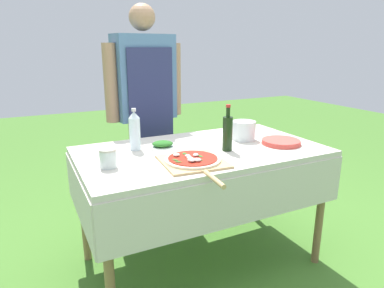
{
  "coord_description": "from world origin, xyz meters",
  "views": [
    {
      "loc": [
        -0.95,
        -1.79,
        1.4
      ],
      "look_at": [
        -0.07,
        0.0,
        0.83
      ],
      "focal_mm": 32.0,
      "sensor_mm": 36.0,
      "label": 1
    }
  ],
  "objects_px": {
    "pizza_on_peel": "(193,161)",
    "mixing_tub": "(244,130)",
    "person_cook": "(145,99)",
    "water_bottle": "(135,131)",
    "sauce_jar": "(108,159)",
    "herb_container": "(163,144)",
    "prep_table": "(201,163)",
    "oil_bottle": "(228,133)",
    "plate_stack": "(281,142)"
  },
  "relations": [
    {
      "from": "person_cook",
      "to": "mixing_tub",
      "type": "height_order",
      "value": "person_cook"
    },
    {
      "from": "pizza_on_peel",
      "to": "plate_stack",
      "type": "xyz_separation_m",
      "value": [
        0.68,
        0.08,
        0.0
      ]
    },
    {
      "from": "oil_bottle",
      "to": "person_cook",
      "type": "bearing_deg",
      "value": 104.72
    },
    {
      "from": "prep_table",
      "to": "herb_container",
      "type": "height_order",
      "value": "herb_container"
    },
    {
      "from": "oil_bottle",
      "to": "herb_container",
      "type": "xyz_separation_m",
      "value": [
        -0.33,
        0.23,
        -0.09
      ]
    },
    {
      "from": "mixing_tub",
      "to": "oil_bottle",
      "type": "bearing_deg",
      "value": -144.59
    },
    {
      "from": "sauce_jar",
      "to": "mixing_tub",
      "type": "bearing_deg",
      "value": 8.86
    },
    {
      "from": "herb_container",
      "to": "water_bottle",
      "type": "bearing_deg",
      "value": 169.9
    },
    {
      "from": "herb_container",
      "to": "mixing_tub",
      "type": "relative_size",
      "value": 1.13
    },
    {
      "from": "person_cook",
      "to": "oil_bottle",
      "type": "bearing_deg",
      "value": 97.37
    },
    {
      "from": "person_cook",
      "to": "plate_stack",
      "type": "xyz_separation_m",
      "value": [
        0.61,
        -0.89,
        -0.2
      ]
    },
    {
      "from": "prep_table",
      "to": "herb_container",
      "type": "bearing_deg",
      "value": 146.16
    },
    {
      "from": "prep_table",
      "to": "pizza_on_peel",
      "type": "xyz_separation_m",
      "value": [
        -0.17,
        -0.22,
        0.11
      ]
    },
    {
      "from": "oil_bottle",
      "to": "sauce_jar",
      "type": "xyz_separation_m",
      "value": [
        -0.72,
        0.02,
        -0.07
      ]
    },
    {
      "from": "mixing_tub",
      "to": "plate_stack",
      "type": "bearing_deg",
      "value": -53.68
    },
    {
      "from": "person_cook",
      "to": "plate_stack",
      "type": "distance_m",
      "value": 1.1
    },
    {
      "from": "person_cook",
      "to": "water_bottle",
      "type": "xyz_separation_m",
      "value": [
        -0.27,
        -0.59,
        -0.09
      ]
    },
    {
      "from": "person_cook",
      "to": "herb_container",
      "type": "xyz_separation_m",
      "value": [
        -0.11,
        -0.62,
        -0.19
      ]
    },
    {
      "from": "prep_table",
      "to": "plate_stack",
      "type": "xyz_separation_m",
      "value": [
        0.51,
        -0.14,
        0.11
      ]
    },
    {
      "from": "herb_container",
      "to": "plate_stack",
      "type": "xyz_separation_m",
      "value": [
        0.71,
        -0.27,
        -0.01
      ]
    },
    {
      "from": "mixing_tub",
      "to": "person_cook",
      "type": "bearing_deg",
      "value": 123.81
    },
    {
      "from": "plate_stack",
      "to": "mixing_tub",
      "type": "bearing_deg",
      "value": 126.32
    },
    {
      "from": "herb_container",
      "to": "mixing_tub",
      "type": "distance_m",
      "value": 0.57
    },
    {
      "from": "plate_stack",
      "to": "pizza_on_peel",
      "type": "bearing_deg",
      "value": -172.97
    },
    {
      "from": "person_cook",
      "to": "water_bottle",
      "type": "height_order",
      "value": "person_cook"
    },
    {
      "from": "herb_container",
      "to": "pizza_on_peel",
      "type": "bearing_deg",
      "value": -83.99
    },
    {
      "from": "oil_bottle",
      "to": "plate_stack",
      "type": "relative_size",
      "value": 1.13
    },
    {
      "from": "oil_bottle",
      "to": "water_bottle",
      "type": "xyz_separation_m",
      "value": [
        -0.5,
        0.26,
        0.01
      ]
    },
    {
      "from": "person_cook",
      "to": "oil_bottle",
      "type": "xyz_separation_m",
      "value": [
        0.22,
        -0.85,
        -0.1
      ]
    },
    {
      "from": "water_bottle",
      "to": "herb_container",
      "type": "relative_size",
      "value": 1.42
    },
    {
      "from": "mixing_tub",
      "to": "prep_table",
      "type": "bearing_deg",
      "value": -168.98
    },
    {
      "from": "person_cook",
      "to": "herb_container",
      "type": "distance_m",
      "value": 0.66
    },
    {
      "from": "person_cook",
      "to": "pizza_on_peel",
      "type": "height_order",
      "value": "person_cook"
    },
    {
      "from": "person_cook",
      "to": "oil_bottle",
      "type": "distance_m",
      "value": 0.89
    },
    {
      "from": "prep_table",
      "to": "person_cook",
      "type": "distance_m",
      "value": 0.82
    },
    {
      "from": "prep_table",
      "to": "water_bottle",
      "type": "bearing_deg",
      "value": 155.84
    },
    {
      "from": "mixing_tub",
      "to": "sauce_jar",
      "type": "relative_size",
      "value": 1.59
    },
    {
      "from": "water_bottle",
      "to": "mixing_tub",
      "type": "xyz_separation_m",
      "value": [
        0.73,
        -0.1,
        -0.06
      ]
    },
    {
      "from": "pizza_on_peel",
      "to": "mixing_tub",
      "type": "relative_size",
      "value": 3.49
    },
    {
      "from": "herb_container",
      "to": "plate_stack",
      "type": "height_order",
      "value": "herb_container"
    },
    {
      "from": "prep_table",
      "to": "person_cook",
      "type": "height_order",
      "value": "person_cook"
    },
    {
      "from": "prep_table",
      "to": "pizza_on_peel",
      "type": "distance_m",
      "value": 0.29
    },
    {
      "from": "oil_bottle",
      "to": "water_bottle",
      "type": "height_order",
      "value": "oil_bottle"
    },
    {
      "from": "plate_stack",
      "to": "water_bottle",
      "type": "bearing_deg",
      "value": 161.09
    },
    {
      "from": "sauce_jar",
      "to": "prep_table",
      "type": "bearing_deg",
      "value": 7.54
    },
    {
      "from": "person_cook",
      "to": "sauce_jar",
      "type": "height_order",
      "value": "person_cook"
    },
    {
      "from": "herb_container",
      "to": "plate_stack",
      "type": "distance_m",
      "value": 0.77
    },
    {
      "from": "oil_bottle",
      "to": "mixing_tub",
      "type": "relative_size",
      "value": 1.76
    },
    {
      "from": "pizza_on_peel",
      "to": "water_bottle",
      "type": "xyz_separation_m",
      "value": [
        -0.2,
        0.39,
        0.11
      ]
    },
    {
      "from": "water_bottle",
      "to": "sauce_jar",
      "type": "bearing_deg",
      "value": -132.3
    }
  ]
}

